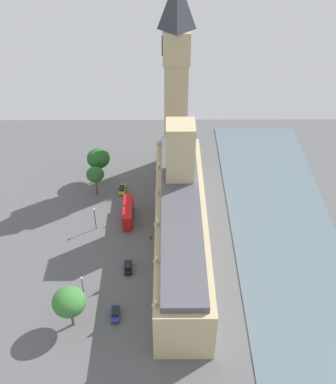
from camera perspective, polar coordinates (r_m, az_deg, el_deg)
name	(u,v)px	position (r m, az deg, el deg)	size (l,w,h in m)	color
ground_plane	(172,248)	(120.95, 0.51, -6.85)	(133.60, 133.60, 0.00)	#565659
river_thames	(289,247)	(124.86, 14.45, -6.55)	(28.01, 120.24, 0.25)	slate
parliament_building	(180,221)	(116.43, 1.50, -3.55)	(12.46, 63.60, 29.81)	tan
clock_tower	(176,77)	(135.81, 0.99, 13.86)	(7.71, 7.71, 57.56)	tan
car_yellow_cab_opposite_hall	(122,189)	(138.90, -5.58, 0.36)	(2.06, 4.53, 1.74)	gold
double_decker_bus_under_trees	(128,212)	(127.86, -4.89, -2.45)	(2.82, 10.55, 4.75)	red
car_black_trailing	(128,267)	(115.64, -4.88, -9.06)	(2.03, 4.44, 1.74)	black
car_blue_midblock	(115,313)	(106.96, -6.41, -14.45)	(2.06, 4.45, 1.74)	navy
pedestrian_by_river_gate	(151,237)	(123.04, -2.14, -5.49)	(0.62, 0.54, 1.50)	maroon
plane_tree_near_tower	(98,158)	(140.46, -8.47, 4.06)	(6.79, 6.79, 10.75)	brown
plane_tree_far_end	(95,175)	(134.90, -8.84, 2.10)	(5.07, 5.07, 9.43)	brown
plane_tree_kerbside	(69,302)	(101.77, -11.94, -12.94)	(7.08, 7.08, 10.62)	brown
street_lamp_corner	(95,215)	(124.66, -8.92, -2.75)	(0.56, 0.56, 7.06)	black
street_lamp_leading	(82,283)	(109.21, -10.40, -10.78)	(0.56, 0.56, 6.02)	black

